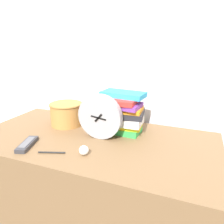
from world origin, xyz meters
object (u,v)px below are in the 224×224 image
Objects in this scene: desk_clock at (100,117)px; crumpled_paper_ball at (84,150)px; basket at (66,113)px; tv_remote at (27,144)px; book_stack at (122,112)px; pen at (52,152)px.

desk_clock reaches higher than crumpled_paper_ball.
tv_remote is at bearing -93.29° from basket.
desk_clock is 0.30m from basket.
book_stack is 1.53× the size of tv_remote.
book_stack is 5.84× the size of crumpled_paper_ball.
pen is at bearing -68.09° from basket.
book_stack is 0.36m from basket.
desk_clock is at bearing 92.16° from crumpled_paper_ball.
tv_remote is (-0.38, -0.35, -0.11)m from book_stack.
book_stack is at bearing 2.61° from basket.
pen is (-0.14, -0.24, -0.12)m from desk_clock.
book_stack is 2.14× the size of pen.
tv_remote is 0.30m from crumpled_paper_ball.
desk_clock is 0.22m from crumpled_paper_ball.
crumpled_paper_ball is (-0.07, -0.32, -0.10)m from book_stack.
book_stack is at bearing 42.42° from tv_remote.
tv_remote reaches higher than pen.
tv_remote is (-0.02, -0.33, -0.06)m from basket.
crumpled_paper_ball reaches higher than pen.
desk_clock is 0.39m from tv_remote.
crumpled_paper_ball is at bearing -87.84° from desk_clock.
tv_remote is at bearing -174.64° from crumpled_paper_ball.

